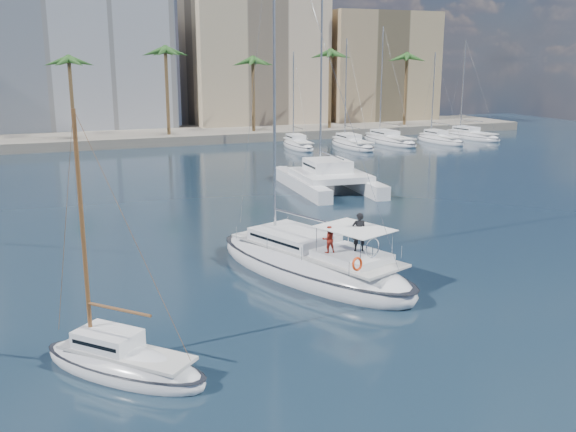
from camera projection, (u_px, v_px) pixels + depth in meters
name	position (u px, v px, depth m)	size (l,w,h in m)	color
ground	(286.00, 294.00, 30.12)	(160.00, 160.00, 0.00)	black
quay	(119.00, 138.00, 85.08)	(120.00, 14.00, 1.20)	gray
building_modern	(13.00, 35.00, 88.45)	(42.00, 16.00, 28.00)	silver
building_beige	(253.00, 64.00, 98.83)	(20.00, 14.00, 20.00)	beige
building_tan_right	(374.00, 70.00, 104.40)	(18.00, 12.00, 18.00)	tan
palm_centre	(118.00, 63.00, 79.17)	(3.60, 3.60, 12.30)	brown
palm_right	(362.00, 63.00, 91.30)	(3.60, 3.60, 12.30)	brown
main_sloop	(311.00, 264.00, 32.64)	(8.61, 13.87, 19.64)	white
small_sloop	(123.00, 363.00, 22.47)	(6.16, 6.41, 9.73)	white
catamaran	(328.00, 176.00, 54.27)	(6.84, 12.40, 17.50)	white
seagull	(329.00, 260.00, 31.43)	(1.11, 0.47, 0.20)	silver
moored_yacht_a	(298.00, 148.00, 79.72)	(2.72, 9.35, 11.90)	white
moored_yacht_b	(352.00, 147.00, 80.23)	(3.14, 10.78, 13.72)	white
moored_yacht_c	(389.00, 143.00, 84.36)	(3.55, 12.21, 15.54)	white
moored_yacht_d	(440.00, 143.00, 84.87)	(2.72, 9.35, 11.90)	white
moored_yacht_e	(471.00, 139.00, 89.00)	(3.14, 10.78, 13.72)	white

